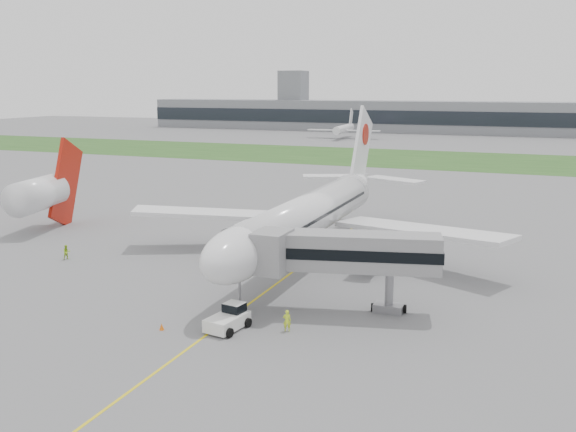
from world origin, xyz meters
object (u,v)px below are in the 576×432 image
at_px(pushback_tug, 229,318).
at_px(jet_bridge, 342,253).
at_px(neighbor_aircraft, 41,193).
at_px(airliner, 311,213).
at_px(ground_crew_near, 287,321).

xyz_separation_m(pushback_tug, jet_bridge, (7.84, 7.43, 4.79)).
height_order(jet_bridge, neighbor_aircraft, neighbor_aircraft).
bearing_deg(airliner, neighbor_aircraft, 179.23).
xyz_separation_m(airliner, ground_crew_near, (6.00, -23.02, -4.71)).
distance_m(jet_bridge, ground_crew_near, 8.34).
relative_size(airliner, ground_crew_near, 28.42).
bearing_deg(neighbor_aircraft, airliner, -13.22).
bearing_deg(ground_crew_near, pushback_tug, -6.16).
relative_size(airliner, pushback_tug, 12.24).
distance_m(airliner, pushback_tug, 24.77).
height_order(jet_bridge, ground_crew_near, jet_bridge).
xyz_separation_m(jet_bridge, ground_crew_near, (-2.95, -6.15, -4.80)).
bearing_deg(airliner, ground_crew_near, -75.39).
bearing_deg(jet_bridge, neighbor_aircraft, 147.67).
height_order(airliner, jet_bridge, airliner).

